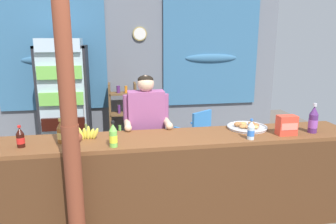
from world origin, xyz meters
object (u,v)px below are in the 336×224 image
(stall_counter, at_px, (169,176))
(banana_bunch, at_px, (86,133))
(soda_bottle_iced_tea, at_px, (61,133))
(soda_bottle_grape_soda, at_px, (313,120))
(soda_bottle_cola, at_px, (20,138))
(soda_bottle_lime_soda, at_px, (113,136))
(pastry_tray, at_px, (247,127))
(soda_bottle_water, at_px, (251,131))
(bottle_shelf_rack, at_px, (123,116))
(plastic_lawn_chair, at_px, (196,132))
(snack_box_crackers, at_px, (287,125))
(shopkeeper, at_px, (146,124))
(timber_post, at_px, (70,131))
(drink_fridge, at_px, (64,95))

(stall_counter, bearing_deg, banana_bunch, 166.57)
(soda_bottle_iced_tea, bearing_deg, soda_bottle_grape_soda, -2.20)
(stall_counter, relative_size, soda_bottle_cola, 19.27)
(soda_bottle_iced_tea, distance_m, soda_bottle_lime_soda, 0.53)
(soda_bottle_iced_tea, height_order, pastry_tray, soda_bottle_iced_tea)
(stall_counter, bearing_deg, soda_bottle_water, -5.87)
(stall_counter, xyz_separation_m, bottle_shelf_rack, (-0.38, 2.54, 0.01))
(plastic_lawn_chair, bearing_deg, soda_bottle_iced_tea, -136.59)
(soda_bottle_grape_soda, bearing_deg, soda_bottle_iced_tea, 177.80)
(bottle_shelf_rack, relative_size, soda_bottle_grape_soda, 3.83)
(soda_bottle_grape_soda, distance_m, snack_box_crackers, 0.32)
(soda_bottle_cola, bearing_deg, shopkeeper, 26.06)
(soda_bottle_water, height_order, soda_bottle_lime_soda, soda_bottle_lime_soda)
(pastry_tray, distance_m, banana_bunch, 1.73)
(stall_counter, bearing_deg, snack_box_crackers, -0.19)
(shopkeeper, relative_size, soda_bottle_iced_tea, 6.54)
(soda_bottle_cola, relative_size, soda_bottle_lime_soda, 0.84)
(timber_post, xyz_separation_m, shopkeeper, (0.72, 0.96, -0.24))
(timber_post, bearing_deg, drink_fridge, 99.45)
(soda_bottle_water, bearing_deg, stall_counter, 174.13)
(soda_bottle_iced_tea, xyz_separation_m, soda_bottle_lime_soda, (0.49, -0.20, 0.00))
(pastry_tray, bearing_deg, soda_bottle_lime_soda, -166.39)
(stall_counter, distance_m, soda_bottle_cola, 1.45)
(plastic_lawn_chair, distance_m, soda_bottle_iced_tea, 2.51)
(drink_fridge, distance_m, snack_box_crackers, 3.45)
(banana_bunch, bearing_deg, plastic_lawn_chair, 46.06)
(soda_bottle_lime_soda, bearing_deg, bottle_shelf_rack, 86.69)
(snack_box_crackers, height_order, pastry_tray, snack_box_crackers)
(shopkeeper, bearing_deg, bottle_shelf_rack, 96.88)
(timber_post, relative_size, plastic_lawn_chair, 2.98)
(bottle_shelf_rack, xyz_separation_m, soda_bottle_iced_tea, (-0.64, -2.42, 0.46))
(drink_fridge, height_order, soda_bottle_cola, drink_fridge)
(stall_counter, bearing_deg, soda_bottle_cola, 177.65)
(timber_post, relative_size, soda_bottle_cola, 12.35)
(shopkeeper, relative_size, snack_box_crackers, 7.67)
(drink_fridge, relative_size, soda_bottle_iced_tea, 8.23)
(timber_post, xyz_separation_m, soda_bottle_iced_tea, (-0.15, 0.42, -0.13))
(bottle_shelf_rack, relative_size, soda_bottle_iced_tea, 5.07)
(plastic_lawn_chair, height_order, soda_bottle_cola, soda_bottle_cola)
(drink_fridge, height_order, shopkeeper, drink_fridge)
(bottle_shelf_rack, distance_m, soda_bottle_grape_soda, 3.21)
(timber_post, distance_m, pastry_tray, 1.91)
(timber_post, xyz_separation_m, soda_bottle_grape_soda, (2.43, 0.33, -0.10))
(soda_bottle_water, height_order, banana_bunch, soda_bottle_water)
(soda_bottle_lime_soda, bearing_deg, plastic_lawn_chair, 55.68)
(shopkeeper, xyz_separation_m, soda_bottle_lime_soda, (-0.38, -0.73, 0.11))
(soda_bottle_grape_soda, height_order, soda_bottle_iced_tea, soda_bottle_grape_soda)
(soda_bottle_lime_soda, bearing_deg, soda_bottle_cola, 170.93)
(drink_fridge, xyz_separation_m, soda_bottle_iced_tea, (0.29, -2.20, 0.02))
(banana_bunch, bearing_deg, stall_counter, -13.43)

